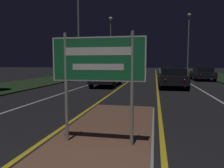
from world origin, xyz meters
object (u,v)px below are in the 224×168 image
at_px(streetlight_left_near, 78,11).
at_px(car_receding_0, 172,77).
at_px(streetlight_left_far, 111,34).
at_px(car_receding_2, 165,70).
at_px(streetlight_right_far, 189,35).
at_px(highway_sign, 98,65).
at_px(car_receding_1, 203,73).
at_px(car_approaching_0, 106,76).

relative_size(streetlight_left_near, car_receding_0, 2.28).
distance_m(streetlight_left_far, car_receding_2, 11.16).
bearing_deg(streetlight_right_far, highway_sign, -101.06).
xyz_separation_m(streetlight_left_far, car_receding_1, (12.17, -12.34, -5.86)).
bearing_deg(car_receding_0, streetlight_right_far, 79.16).
bearing_deg(streetlight_right_far, car_receding_2, -136.54).
xyz_separation_m(streetlight_left_near, car_receding_2, (8.85, 12.12, -6.01)).
bearing_deg(car_receding_1, highway_sign, -107.07).
relative_size(car_receding_1, car_receding_2, 0.89).
distance_m(highway_sign, car_receding_0, 12.20).
bearing_deg(car_approaching_0, streetlight_left_far, 100.53).
bearing_deg(car_approaching_0, streetlight_left_near, 132.49).
xyz_separation_m(highway_sign, car_receding_1, (5.99, 19.49, -1.04)).
distance_m(car_receding_1, car_approaching_0, 11.24).
distance_m(streetlight_left_near, streetlight_right_far, 19.81).
bearing_deg(highway_sign, car_receding_0, 78.57).
bearing_deg(streetlight_left_near, car_receding_0, -26.16).
distance_m(car_receding_0, car_receding_2, 16.35).
relative_size(streetlight_left_far, car_receding_0, 2.19).
relative_size(streetlight_left_far, car_approaching_0, 2.10).
height_order(streetlight_left_far, car_receding_1, streetlight_left_far).
bearing_deg(car_receding_0, car_approaching_0, 177.32).
bearing_deg(car_receding_0, streetlight_left_far, 113.35).
bearing_deg(car_receding_0, car_receding_2, 89.13).
relative_size(car_receding_1, car_approaching_0, 0.95).
bearing_deg(car_receding_2, car_receding_0, -90.87).
xyz_separation_m(car_receding_0, car_approaching_0, (-4.94, 0.23, 0.03)).
height_order(streetlight_right_far, car_receding_1, streetlight_right_far).
relative_size(streetlight_right_far, car_receding_1, 2.21).
bearing_deg(streetlight_right_far, streetlight_left_near, -128.65).
distance_m(streetlight_left_far, car_receding_0, 22.45).
bearing_deg(streetlight_left_near, car_receding_2, 53.89).
distance_m(streetlight_right_far, car_receding_2, 7.20).
distance_m(car_receding_1, car_receding_2, 9.39).
bearing_deg(car_receding_1, car_receding_0, -115.28).
relative_size(streetlight_right_far, car_approaching_0, 2.10).
height_order(streetlight_left_near, car_receding_0, streetlight_left_near).
distance_m(highway_sign, streetlight_left_far, 32.78).
bearing_deg(car_receding_2, car_approaching_0, -107.85).
height_order(streetlight_right_far, car_approaching_0, streetlight_right_far).
distance_m(streetlight_left_near, car_receding_1, 14.00).
distance_m(highway_sign, streetlight_left_near, 18.00).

